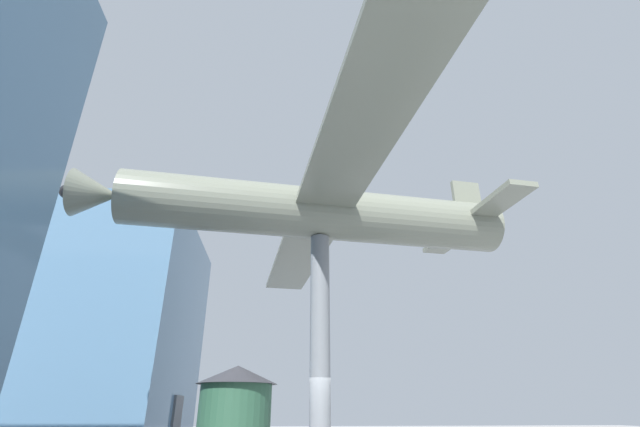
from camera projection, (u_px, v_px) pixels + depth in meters
glass_pavilion_right at (81, 329)px, 22.09m from camera, size 10.87×10.83×11.52m
support_pylon_central at (320, 344)px, 13.01m from camera, size 0.62×0.62×6.95m
suspended_airplane at (312, 213)px, 14.80m from camera, size 20.01×14.87×2.76m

